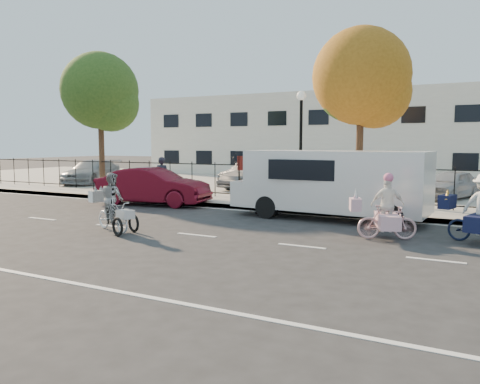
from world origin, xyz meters
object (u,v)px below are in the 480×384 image
Objects in this scene: lamppost at (301,127)px; zebra_trike at (113,209)px; lot_car_c at (251,175)px; pedestrian at (162,177)px; white_van at (332,182)px; red_sedan at (153,186)px; unicorn_bike at (386,215)px; lot_car_d at (450,184)px; lot_car_a at (92,172)px.

zebra_trike is (-2.94, -7.35, -2.47)m from lamppost.
zebra_trike is at bearing -79.03° from lot_car_c.
lamppost is 2.48× the size of pedestrian.
white_van is at bearing -42.78° from lot_car_c.
white_van is 7.41m from red_sedan.
zebra_trike is 7.46m from unicorn_bike.
zebra_trike is 13.97m from lot_car_d.
unicorn_bike is at bearing -39.52° from lot_car_a.
lot_car_c is (-1.25, 11.63, 0.21)m from zebra_trike.
lamppost is 3.69m from white_van.
lot_car_c is (-4.19, 4.28, -2.26)m from lamppost.
zebra_trike is at bearing 102.05° from pedestrian.
white_van reaches higher than lot_car_a.
lamppost is at bearing -27.50° from lot_car_a.
white_van reaches higher than red_sedan.
white_van is 1.41× the size of red_sedan.
unicorn_bike is at bearing -75.70° from lot_car_d.
zebra_trike is 11.70m from lot_car_c.
lot_car_a is at bearing -155.71° from lot_car_d.
pedestrian is 0.37× the size of lot_car_a.
pedestrian reaches higher than lot_car_c.
lamppost is at bearing -76.54° from red_sedan.
lot_car_d is at bearing -168.44° from pedestrian.
white_van is 1.79× the size of lot_car_d.
zebra_trike is at bearing -104.73° from lot_car_d.
white_van is at bearing 156.64° from pedestrian.
zebra_trike is at bearing 88.35° from unicorn_bike.
lot_car_d is at bearing 3.25° from lot_car_c.
lot_car_d is at bearing -26.22° from unicorn_bike.
white_van is 16.66m from lot_car_a.
white_van is at bearing -100.97° from red_sedan.
zebra_trike is at bearing -59.01° from lot_car_a.
lot_car_a is at bearing 46.52° from unicorn_bike.
lamppost reaches higher than pedestrian.
unicorn_bike is 0.38× the size of red_sedan.
unicorn_bike is 0.27× the size of white_van.
pedestrian is 0.41× the size of lot_car_c.
lot_car_a is 9.71m from lot_car_c.
unicorn_bike is 9.12m from lot_car_d.
lot_car_c is 1.19× the size of lot_car_d.
lamppost reaches higher than zebra_trike.
red_sedan is at bearing -47.39° from lot_car_a.
unicorn_bike is at bearing 145.30° from pedestrian.
pedestrian is at bearing 173.66° from white_van.
lot_car_c is at bearing -120.75° from pedestrian.
pedestrian is (-10.04, 3.98, 0.38)m from unicorn_bike.
unicorn_bike is 0.49× the size of lot_car_d.
unicorn_bike is 3.40m from white_van.
zebra_trike is at bearing -163.53° from red_sedan.
lot_car_d is (18.97, 1.16, -0.07)m from lot_car_a.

